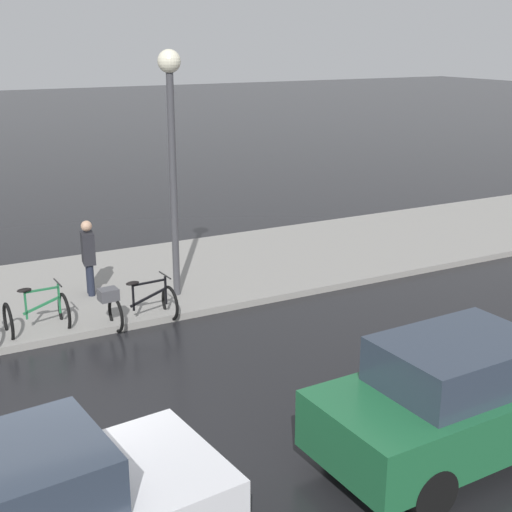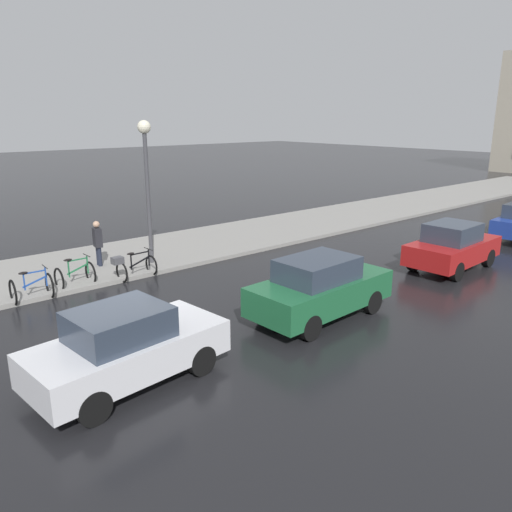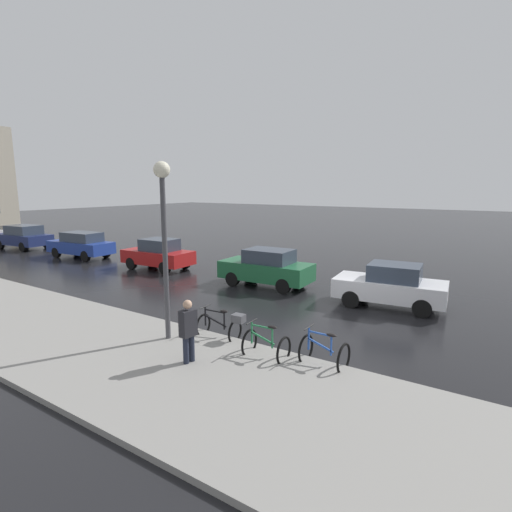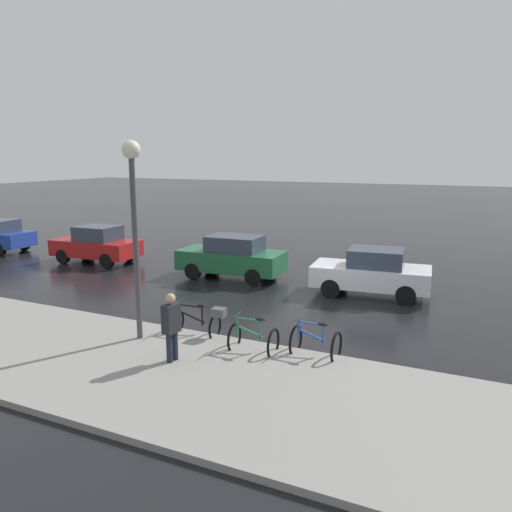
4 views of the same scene
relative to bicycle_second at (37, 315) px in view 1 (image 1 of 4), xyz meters
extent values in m
plane|color=black|center=(4.14, -0.54, -0.41)|extent=(140.00, 140.00, 0.00)
cube|color=gray|center=(-1.86, 9.46, -0.34)|extent=(4.80, 60.00, 0.14)
torus|color=black|center=(-0.02, 0.50, -0.04)|extent=(0.74, 0.09, 0.74)
torus|color=black|center=(0.02, -0.50, -0.04)|extent=(0.74, 0.09, 0.74)
cube|color=#237042|center=(0.01, -0.18, 0.23)|extent=(0.04, 0.04, 0.53)
cube|color=#237042|center=(-0.02, 0.42, 0.25)|extent=(0.04, 0.04, 0.57)
cube|color=#237042|center=(0.00, 0.12, 0.47)|extent=(0.06, 0.60, 0.04)
cube|color=#237042|center=(0.00, 0.10, 0.17)|extent=(0.06, 0.69, 0.25)
ellipsoid|color=black|center=(0.01, -0.18, 0.52)|extent=(0.15, 0.26, 0.07)
cylinder|color=black|center=(-0.02, 0.42, 0.55)|extent=(0.50, 0.05, 0.03)
torus|color=black|center=(0.41, 2.42, -0.06)|extent=(0.69, 0.11, 0.69)
torus|color=black|center=(0.48, 1.32, -0.06)|extent=(0.69, 0.11, 0.69)
cube|color=black|center=(0.46, 1.68, 0.20)|extent=(0.04, 0.04, 0.51)
cube|color=black|center=(0.41, 2.34, 0.22)|extent=(0.04, 0.04, 0.56)
cube|color=black|center=(0.43, 2.01, 0.44)|extent=(0.08, 0.66, 0.04)
cube|color=black|center=(0.44, 1.98, 0.14)|extent=(0.09, 0.75, 0.27)
ellipsoid|color=black|center=(0.46, 1.68, 0.48)|extent=(0.16, 0.27, 0.07)
cylinder|color=black|center=(0.41, 2.34, 0.52)|extent=(0.50, 0.06, 0.03)
cube|color=#4C4C51|center=(0.49, 1.20, 0.35)|extent=(0.30, 0.36, 0.22)
cube|color=#2D3847|center=(6.41, -1.51, 0.90)|extent=(1.60, 1.91, 0.60)
cylinder|color=black|center=(5.51, -0.24, -0.09)|extent=(0.28, 0.66, 0.64)
cube|color=#1E6038|center=(6.54, 4.05, 0.29)|extent=(1.88, 4.13, 0.75)
cube|color=#2D3847|center=(6.55, 3.89, 0.96)|extent=(1.49, 2.07, 0.59)
cylinder|color=black|center=(5.73, 5.28, -0.09)|extent=(0.25, 0.65, 0.64)
cylinder|color=black|center=(5.83, 2.76, -0.09)|extent=(0.25, 0.65, 0.64)
cylinder|color=black|center=(7.35, 2.82, -0.09)|extent=(0.25, 0.65, 0.64)
cylinder|color=#1E2333|center=(-1.45, 1.38, 0.00)|extent=(0.14, 0.14, 0.81)
cylinder|color=#1E2333|center=(-1.27, 1.36, 0.00)|extent=(0.14, 0.14, 0.81)
cube|color=#232328|center=(-1.36, 1.37, 0.73)|extent=(0.43, 0.29, 0.65)
sphere|color=tan|center=(-1.36, 1.37, 1.19)|extent=(0.22, 0.22, 0.22)
cylinder|color=#424247|center=(-0.51, 2.94, 1.91)|extent=(0.14, 0.14, 4.63)
sphere|color=#F2EACC|center=(-0.51, 2.94, 4.40)|extent=(0.44, 0.44, 0.44)
camera|label=1|loc=(12.49, -2.19, 4.84)|focal=50.00mm
camera|label=2|loc=(14.87, -5.22, 4.75)|focal=35.00mm
camera|label=3|loc=(-8.14, -5.00, 3.98)|focal=28.00mm
camera|label=4|loc=(-10.10, -4.80, 4.28)|focal=35.00mm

